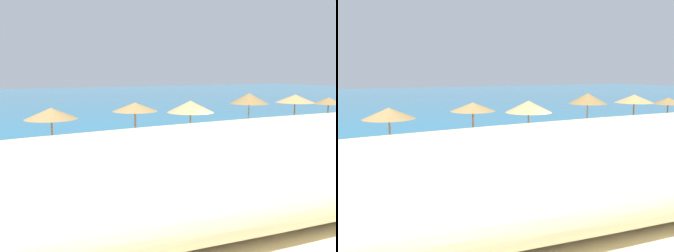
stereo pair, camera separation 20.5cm
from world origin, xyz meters
The scene contains 11 objects.
ground_plane centered at (0.00, 0.00, 0.00)m, with size 160.00×160.00×0.00m, color beige.
sea_water centered at (0.00, 43.24, 0.00)m, with size 160.00×75.53×0.01m, color #1E6B93.
beach_umbrella_3 centered at (-8.76, 2.42, 2.29)m, with size 2.50×2.50×2.57m.
beach_umbrella_4 centered at (-4.63, 2.02, 2.45)m, with size 2.34×2.34×2.69m.
beach_umbrella_5 centered at (-1.19, 2.22, 2.31)m, with size 2.66×2.66×2.65m.
beach_umbrella_6 centered at (2.87, 2.09, 2.64)m, with size 2.35×2.35×2.97m.
beach_umbrella_7 centered at (6.89, 2.28, 2.48)m, with size 2.52×2.52×2.76m.
beach_umbrella_8 centered at (10.35, 2.46, 2.20)m, with size 2.08×2.08×2.44m.
lounge_chair_0 centered at (7.80, 1.28, 0.48)m, with size 1.64×1.10×1.18m.
lounge_chair_2 centered at (10.18, 1.64, 0.41)m, with size 1.50×1.12×1.03m.
beach_ball centered at (0.70, 2.90, 0.15)m, with size 0.30×0.30×0.30m, color green.
Camera 1 is at (-11.57, -15.44, 4.30)m, focal length 38.89 mm.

